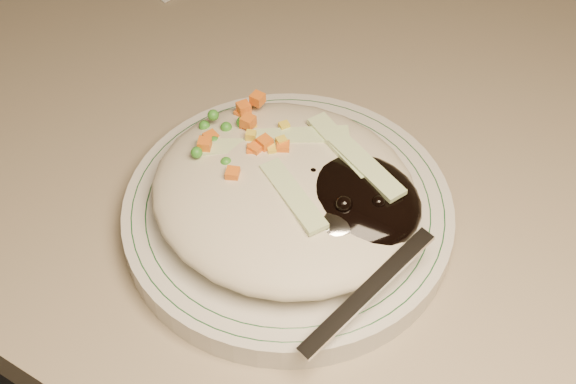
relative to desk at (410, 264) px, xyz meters
The scene contains 4 objects.
desk is the anchor object (origin of this frame).
plate 0.27m from the desk, 107.39° to the right, with size 0.24×0.24×0.02m, color beige.
plate_rim 0.28m from the desk, 107.39° to the right, with size 0.23×0.23×0.00m.
meal 0.29m from the desk, 105.86° to the right, with size 0.21×0.19×0.05m.
Camera 1 is at (0.15, 0.91, 1.21)m, focal length 50.00 mm.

